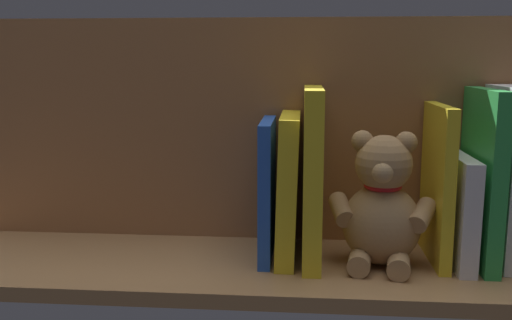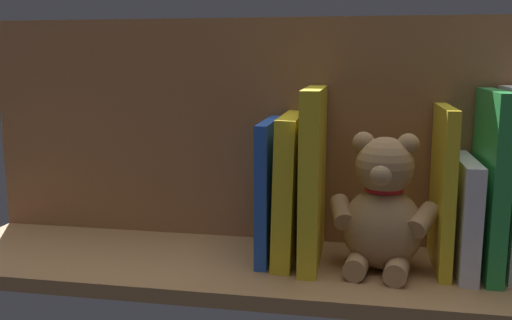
# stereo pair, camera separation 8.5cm
# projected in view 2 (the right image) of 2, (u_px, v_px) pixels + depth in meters

# --- Properties ---
(ground_plane) EXTENTS (1.00, 0.27, 0.02)m
(ground_plane) POSITION_uv_depth(u_px,v_px,m) (256.00, 266.00, 0.88)
(ground_plane) COLOR #A87A4C
(shelf_back_panel) EXTENTS (1.00, 0.02, 0.38)m
(shelf_back_panel) POSITION_uv_depth(u_px,v_px,m) (268.00, 131.00, 0.96)
(shelf_back_panel) COLOR #9F693F
(shelf_back_panel) RESTS_ON ground_plane
(book_0) EXTENTS (0.02, 0.16, 0.27)m
(book_0) POSITION_uv_depth(u_px,v_px,m) (489.00, 182.00, 0.82)
(book_0) COLOR green
(book_0) RESTS_ON ground_plane
(book_1) EXTENTS (0.03, 0.16, 0.17)m
(book_1) POSITION_uv_depth(u_px,v_px,m) (463.00, 214.00, 0.83)
(book_1) COLOR silver
(book_1) RESTS_ON ground_plane
(book_2) EXTENTS (0.02, 0.15, 0.24)m
(book_2) POSITION_uv_depth(u_px,v_px,m) (442.00, 188.00, 0.84)
(book_2) COLOR yellow
(book_2) RESTS_ON ground_plane
(teddy_bear) EXTENTS (0.16, 0.14, 0.20)m
(teddy_bear) POSITION_uv_depth(u_px,v_px,m) (383.00, 210.00, 0.83)
(teddy_bear) COLOR tan
(teddy_bear) RESTS_ON ground_plane
(book_3) EXTENTS (0.03, 0.18, 0.27)m
(book_3) POSITION_uv_depth(u_px,v_px,m) (313.00, 176.00, 0.86)
(book_3) COLOR yellow
(book_3) RESTS_ON ground_plane
(book_4) EXTENTS (0.03, 0.16, 0.23)m
(book_4) POSITION_uv_depth(u_px,v_px,m) (289.00, 187.00, 0.87)
(book_4) COLOR yellow
(book_4) RESTS_ON ground_plane
(book_5) EXTENTS (0.02, 0.16, 0.22)m
(book_5) POSITION_uv_depth(u_px,v_px,m) (269.00, 189.00, 0.88)
(book_5) COLOR blue
(book_5) RESTS_ON ground_plane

